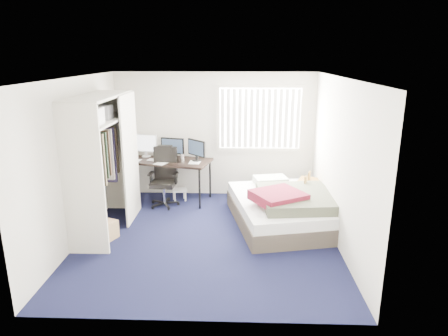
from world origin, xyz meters
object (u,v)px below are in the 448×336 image
object	(u,v)px
office_chair	(165,183)
nightstand	(307,186)
desk	(168,159)
bed	(284,207)

from	to	relation	value
office_chair	nightstand	size ratio (longest dim) A/B	1.27
desk	office_chair	world-z (taller)	desk
desk	office_chair	bearing A→B (deg)	-96.27
desk	nightstand	xyz separation A→B (m)	(2.65, -0.60, -0.34)
bed	office_chair	bearing A→B (deg)	159.23
nightstand	bed	xyz separation A→B (m)	(-0.48, -0.56, -0.20)
office_chair	nightstand	distance (m)	2.70
nightstand	bed	bearing A→B (deg)	-130.75
desk	bed	xyz separation A→B (m)	(2.18, -1.15, -0.55)
office_chair	nightstand	xyz separation A→B (m)	(2.69, -0.28, 0.05)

